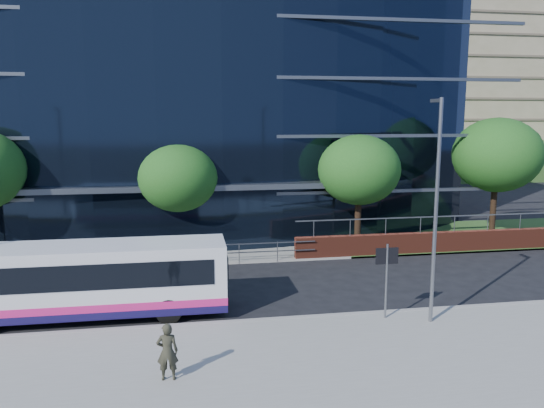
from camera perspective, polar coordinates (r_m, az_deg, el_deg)
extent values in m
plane|color=black|center=(20.88, -1.46, -11.67)|extent=(200.00, 200.00, 0.00)
cube|color=gray|center=(16.34, 1.16, -17.67)|extent=(80.00, 8.00, 0.15)
cube|color=gray|center=(19.93, -1.04, -12.48)|extent=(80.00, 0.25, 0.16)
cube|color=gold|center=(20.14, -1.12, -12.46)|extent=(80.00, 0.08, 0.01)
cube|color=gold|center=(20.28, -1.19, -12.31)|extent=(80.00, 0.08, 0.01)
cube|color=gray|center=(31.36, -15.35, -4.68)|extent=(50.00, 8.00, 0.10)
cube|color=black|center=(43.31, -11.46, 9.90)|extent=(38.00, 16.00, 16.00)
cube|color=#595E66|center=(29.06, -12.02, 1.69)|extent=(22.00, 1.20, 0.30)
cube|color=slate|center=(27.58, -20.39, -4.73)|extent=(24.00, 0.05, 0.05)
cube|color=slate|center=(27.69, -20.34, -5.63)|extent=(24.00, 0.05, 0.05)
cylinder|color=slate|center=(27.70, -20.33, -5.73)|extent=(0.04, 0.04, 1.10)
cube|color=#2D511E|center=(83.10, 15.19, 5.32)|extent=(60.00, 42.00, 4.00)
cube|color=gray|center=(85.26, 15.06, 15.52)|extent=(50.00, 12.00, 26.00)
cylinder|color=slate|center=(20.02, 12.19, -8.13)|extent=(0.08, 0.08, 2.80)
cube|color=black|center=(19.78, 12.26, -5.48)|extent=(0.85, 0.06, 0.60)
cylinder|color=black|center=(29.42, -9.92, -2.64)|extent=(0.36, 0.36, 2.86)
ellipsoid|color=#154814|center=(28.97, -10.08, 2.77)|extent=(4.29, 4.29, 3.65)
cylinder|color=black|center=(30.51, 9.21, -1.98)|extent=(0.36, 0.36, 3.08)
ellipsoid|color=#154814|center=(30.06, 9.36, 3.65)|extent=(4.62, 4.62, 3.93)
cylinder|color=black|center=(35.24, 22.67, -0.70)|extent=(0.36, 0.36, 3.52)
ellipsoid|color=#154814|center=(34.85, 23.03, 4.88)|extent=(5.28, 5.28, 4.49)
cylinder|color=black|center=(65.31, 14.63, 3.89)|extent=(0.36, 0.36, 3.08)
ellipsoid|color=#154814|center=(65.10, 14.74, 6.53)|extent=(4.62, 4.62, 3.93)
cylinder|color=black|center=(74.97, 25.25, 3.89)|extent=(0.36, 0.36, 2.86)
ellipsoid|color=#154814|center=(74.79, 25.40, 6.02)|extent=(4.29, 4.29, 3.65)
cylinder|color=slate|center=(19.49, 17.21, -0.95)|extent=(0.14, 0.14, 8.00)
cube|color=slate|center=(19.51, 17.31, 10.58)|extent=(0.15, 0.70, 0.12)
cube|color=silver|center=(21.10, -19.29, -7.50)|extent=(10.30, 2.39, 2.48)
cube|color=#160F41|center=(21.43, -19.12, -10.31)|extent=(10.32, 2.44, 0.28)
cube|color=#CC1D6E|center=(21.34, -19.17, -9.60)|extent=(10.32, 2.44, 0.28)
cube|color=black|center=(20.91, -17.82, -6.57)|extent=(8.24, 2.43, 0.94)
cylinder|color=black|center=(20.13, -11.05, -11.25)|extent=(0.94, 0.29, 0.94)
imported|color=#313022|center=(15.73, -11.19, -15.31)|extent=(0.62, 0.42, 1.67)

